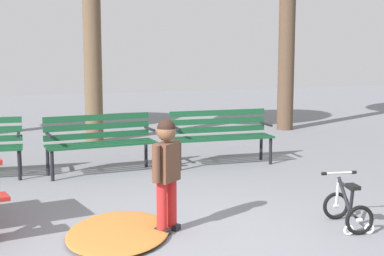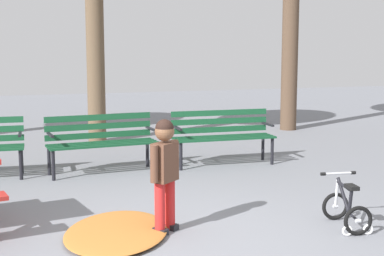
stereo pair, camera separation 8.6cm
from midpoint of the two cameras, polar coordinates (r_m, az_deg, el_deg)
ground at (r=5.37m, az=-0.95°, el=-11.86°), size 36.00×36.00×0.00m
park_bench_left at (r=8.40m, az=-8.88°, el=-1.04°), size 1.63×0.58×0.85m
park_bench_right at (r=8.90m, az=3.36°, el=-0.44°), size 1.62×0.52×0.85m
child_standing at (r=5.58m, az=-2.34°, el=-3.84°), size 0.35×0.31×1.14m
kids_bicycle at (r=6.05m, az=15.78°, el=-7.85°), size 0.43×0.60×0.54m
leaf_pile at (r=5.70m, az=-7.20°, el=-10.35°), size 1.46×1.70×0.07m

